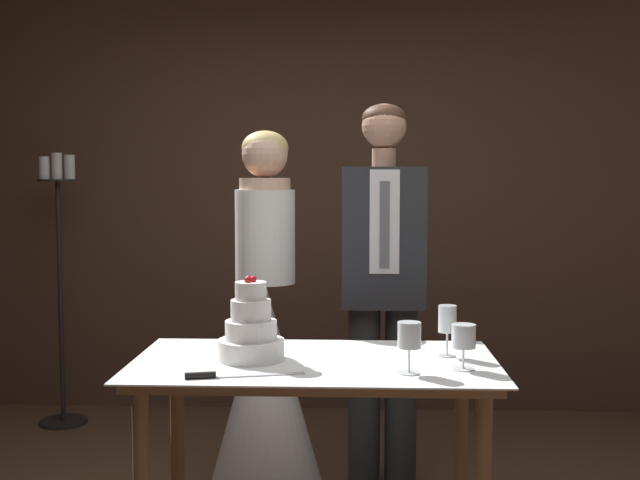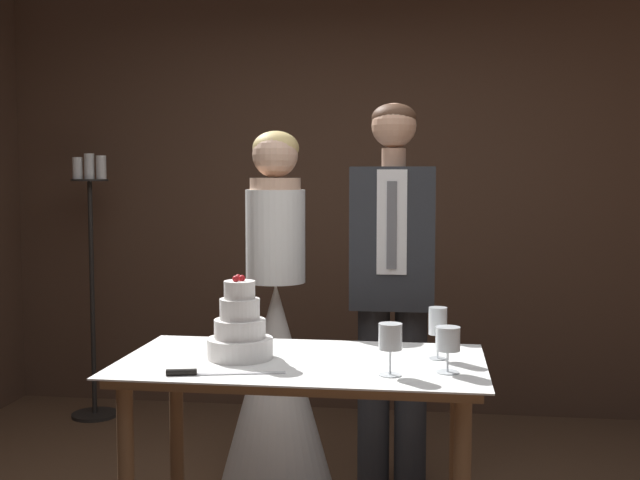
{
  "view_description": "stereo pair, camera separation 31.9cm",
  "coord_description": "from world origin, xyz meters",
  "views": [
    {
      "loc": [
        0.18,
        -2.67,
        1.47
      ],
      "look_at": [
        0.05,
        0.59,
        1.21
      ],
      "focal_mm": 45.0,
      "sensor_mm": 36.0,
      "label": 1
    },
    {
      "loc": [
        0.5,
        -2.64,
        1.47
      ],
      "look_at": [
        0.05,
        0.59,
        1.21
      ],
      "focal_mm": 45.0,
      "sensor_mm": 36.0,
      "label": 2
    }
  ],
  "objects": [
    {
      "name": "bride",
      "position": [
        -0.23,
        1.04,
        0.62
      ],
      "size": [
        0.54,
        0.54,
        1.68
      ],
      "color": "white",
      "rests_on": "ground_plane"
    },
    {
      "name": "wine_glass_near",
      "position": [
        0.52,
        0.21,
        0.95
      ],
      "size": [
        0.07,
        0.07,
        0.19
      ],
      "color": "silver",
      "rests_on": "cake_table"
    },
    {
      "name": "cake_table",
      "position": [
        0.05,
        0.13,
        0.71
      ],
      "size": [
        1.29,
        0.72,
        0.82
      ],
      "color": "brown",
      "rests_on": "ground_plane"
    },
    {
      "name": "cake_knife",
      "position": [
        -0.25,
        -0.13,
        0.83
      ],
      "size": [
        0.39,
        0.11,
        0.02
      ],
      "rotation": [
        0.0,
        0.0,
        0.23
      ],
      "color": "silver",
      "rests_on": "cake_table"
    },
    {
      "name": "candle_stand",
      "position": [
        -1.55,
        1.95,
        0.84
      ],
      "size": [
        0.28,
        0.28,
        1.61
      ],
      "color": "black",
      "rests_on": "ground_plane"
    },
    {
      "name": "groom",
      "position": [
        0.32,
        1.04,
        1.0
      ],
      "size": [
        0.38,
        0.25,
        1.81
      ],
      "color": "#282B30",
      "rests_on": "ground_plane"
    },
    {
      "name": "wine_glass_middle",
      "position": [
        0.37,
        -0.05,
        0.94
      ],
      "size": [
        0.08,
        0.08,
        0.17
      ],
      "color": "silver",
      "rests_on": "cake_table"
    },
    {
      "name": "wall_back",
      "position": [
        0.0,
        2.39,
        1.35
      ],
      "size": [
        4.65,
        0.12,
        2.71
      ],
      "primitive_type": "cube",
      "color": "#513828",
      "rests_on": "ground_plane"
    },
    {
      "name": "tiered_cake",
      "position": [
        -0.18,
        0.13,
        0.92
      ],
      "size": [
        0.24,
        0.24,
        0.3
      ],
      "color": "white",
      "rests_on": "cake_table"
    },
    {
      "name": "wine_glass_far",
      "position": [
        0.55,
        0.01,
        0.93
      ],
      "size": [
        0.08,
        0.08,
        0.15
      ],
      "color": "silver",
      "rests_on": "cake_table"
    }
  ]
}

